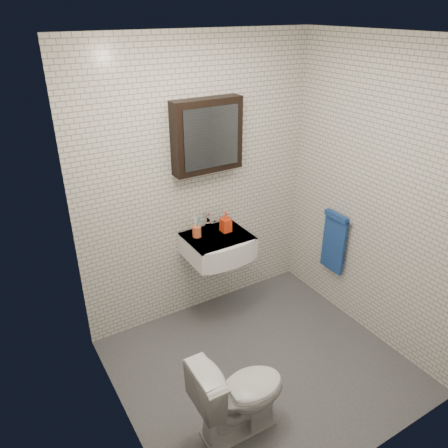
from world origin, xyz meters
name	(u,v)px	position (x,y,z in m)	size (l,w,h in m)	color
ground	(261,366)	(0.00, 0.00, 0.01)	(2.20, 2.00, 0.01)	#46474D
room_shell	(269,203)	(0.00, 0.00, 1.47)	(2.22, 2.02, 2.51)	silver
washbasin	(220,247)	(0.05, 0.73, 0.76)	(0.55, 0.50, 0.20)	white
faucet	(208,222)	(0.05, 0.93, 0.92)	(0.06, 0.20, 0.15)	silver
mirror_cabinet	(207,136)	(0.05, 0.93, 1.70)	(0.60, 0.15, 0.60)	black
towel_rail	(334,240)	(1.04, 0.35, 0.72)	(0.09, 0.30, 0.58)	silver
toothbrush_cup	(197,231)	(-0.11, 0.85, 0.90)	(0.10, 0.10, 0.21)	#CE5933
soap_bottle	(226,222)	(0.16, 0.81, 0.94)	(0.08, 0.09, 0.19)	orange
toilet	(239,394)	(-0.47, -0.39, 0.33)	(0.37, 0.64, 0.66)	silver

